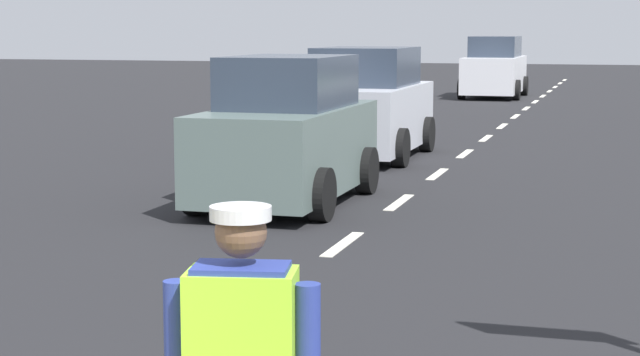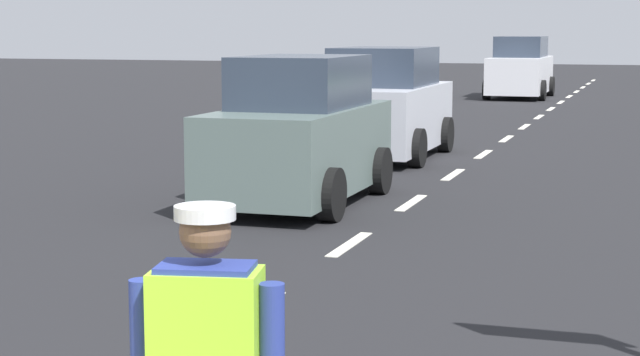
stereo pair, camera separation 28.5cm
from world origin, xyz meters
TOP-DOWN VIEW (x-y plane):
  - ground_plane at (0.00, 21.00)m, footprint 96.00×96.00m
  - lane_center_line at (0.00, 25.20)m, footprint 0.14×46.40m
  - car_oncoming_second at (-1.72, 16.70)m, footprint 2.10×3.96m
  - car_oncoming_lead at (-1.47, 11.22)m, footprint 1.89×3.82m
  - car_oncoming_third at (-1.58, 34.66)m, footprint 2.03×4.27m

SIDE VIEW (x-z plane):
  - ground_plane at x=0.00m, z-range 0.00..0.00m
  - lane_center_line at x=0.00m, z-range 0.00..0.01m
  - car_oncoming_lead at x=-1.47m, z-range -0.08..1.94m
  - car_oncoming_second at x=-1.72m, z-range -0.07..1.96m
  - car_oncoming_third at x=-1.58m, z-range -0.07..2.01m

